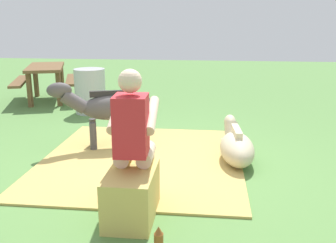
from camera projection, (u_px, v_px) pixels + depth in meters
The scene contains 8 objects.
ground_plane at pixel (149, 168), 4.58m from camera, with size 24.00×24.00×0.00m, color #568442.
hay_patch at pixel (142, 159), 4.83m from camera, with size 2.69×2.45×0.02m, color tan.
hay_bale at pixel (132, 195), 3.39m from camera, with size 0.68×0.41×0.44m, color tan.
person_seated at pixel (133, 135), 3.42m from camera, with size 0.67×0.43×1.32m.
pony_standing at pixel (106, 108), 5.16m from camera, with size 0.62×1.30×0.92m.
pony_lying at pixel (236, 146), 4.79m from camera, with size 1.35×0.47×0.42m.
water_barrel at pixel (90, 91), 7.15m from camera, with size 0.57×0.57×0.82m, color #B2B2B7.
picnic_bench at pixel (46, 74), 8.12m from camera, with size 1.84×1.71×0.75m.
Camera 1 is at (-4.22, -0.71, 1.73)m, focal length 41.28 mm.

